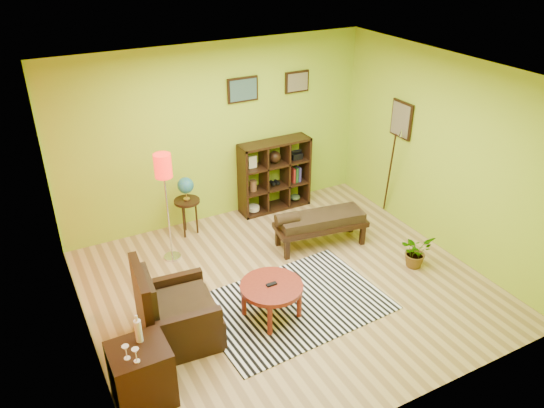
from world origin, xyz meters
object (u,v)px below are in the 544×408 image
armchair (174,317)px  cube_shelf (275,175)px  potted_plant (415,254)px  coffee_table (272,289)px  side_cabinet (142,374)px  floor_lamp (164,176)px  globe_table (186,192)px  bench (318,222)px

armchair → cube_shelf: bearing=41.9°
cube_shelf → potted_plant: size_ratio=2.51×
armchair → cube_shelf: 3.43m
coffee_table → side_cabinet: (-1.74, -0.54, -0.06)m
coffee_table → armchair: armchair is taller
armchair → potted_plant: 3.46m
armchair → potted_plant: size_ratio=2.16×
floor_lamp → cube_shelf: 2.25m
armchair → globe_table: size_ratio=1.09×
coffee_table → side_cabinet: side_cabinet is taller
floor_lamp → cube_shelf: (2.04, 0.65, -0.70)m
side_cabinet → globe_table: size_ratio=1.04×
floor_lamp → potted_plant: floor_lamp is taller
cube_shelf → potted_plant: 2.63m
floor_lamp → potted_plant: size_ratio=3.37×
side_cabinet → cube_shelf: 4.33m
armchair → bench: bearing=20.4°
globe_table → floor_lamp: bearing=-130.8°
coffee_table → bench: 1.76m
globe_table → cube_shelf: size_ratio=0.79×
coffee_table → cube_shelf: bearing=60.7°
armchair → potted_plant: (3.45, -0.15, -0.13)m
floor_lamp → globe_table: (0.45, 0.53, -0.58)m
floor_lamp → potted_plant: 3.63m
bench → floor_lamp: bearing=161.1°
globe_table → cube_shelf: 1.59m
coffee_table → potted_plant: 2.29m
cube_shelf → potted_plant: (0.91, -2.44, -0.41)m
coffee_table → floor_lamp: (-0.66, 1.81, 0.90)m
potted_plant → coffee_table: bearing=-179.6°
bench → potted_plant: size_ratio=2.97×
armchair → potted_plant: armchair is taller
floor_lamp → cube_shelf: floor_lamp is taller
floor_lamp → bench: size_ratio=1.14×
armchair → globe_table: bearing=66.2°
side_cabinet → bench: size_ratio=0.70×
floor_lamp → armchair: bearing=-107.1°
coffee_table → bench: size_ratio=0.54×
floor_lamp → potted_plant: (2.95, -1.79, -1.12)m
floor_lamp → coffee_table: bearing=-69.8°
cube_shelf → coffee_table: bearing=-119.3°
globe_table → potted_plant: globe_table is taller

